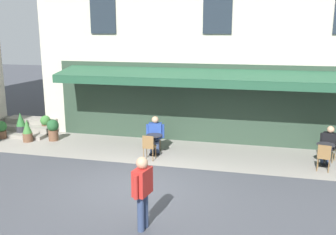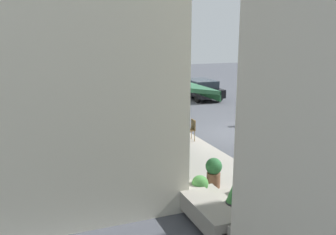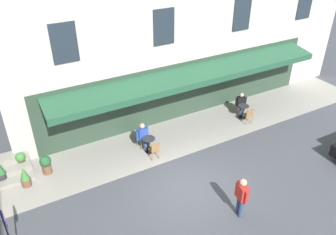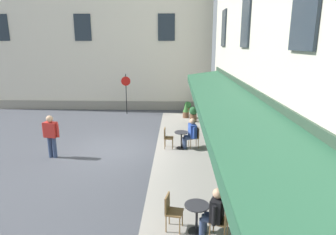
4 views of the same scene
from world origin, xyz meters
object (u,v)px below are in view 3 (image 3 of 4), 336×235
at_px(cafe_chair_wicker_corner_right, 155,149).
at_px(cafe_table_mid_terrace, 243,110).
at_px(seated_patron_in_black, 241,103).
at_px(no_parking_sign, 7,228).
at_px(cafe_chair_wicker_by_window, 249,115).
at_px(walking_pedestrian_in_red, 242,195).
at_px(cafe_chair_wicker_corner_left, 141,136).
at_px(potted_plant_by_steps, 21,160).
at_px(potted_plant_entrance_right, 46,164).
at_px(cafe_table_near_entrance, 149,143).
at_px(potted_plant_under_sign, 0,172).
at_px(cafe_chair_wicker_kerbside, 240,103).
at_px(seated_companion_in_blue, 143,135).
at_px(potted_plant_mid_terrace, 25,177).

distance_m(cafe_chair_wicker_corner_right, cafe_table_mid_terrace, 6.00).
distance_m(seated_patron_in_black, no_parking_sign, 13.18).
height_order(cafe_chair_wicker_by_window, walking_pedestrian_in_red, walking_pedestrian_in_red).
relative_size(cafe_chair_wicker_corner_left, potted_plant_by_steps, 1.11).
bearing_deg(potted_plant_entrance_right, walking_pedestrian_in_red, 134.11).
distance_m(cafe_table_near_entrance, potted_plant_under_sign, 6.49).
height_order(cafe_chair_wicker_corner_right, potted_plant_by_steps, cafe_chair_wicker_corner_right).
xyz_separation_m(cafe_table_near_entrance, potted_plant_under_sign, (6.38, -1.17, -0.00)).
bearing_deg(cafe_chair_wicker_corner_left, cafe_chair_wicker_corner_right, 94.93).
bearing_deg(no_parking_sign, potted_plant_by_steps, -100.19).
height_order(cafe_chair_wicker_corner_left, cafe_chair_wicker_kerbside, same).
bearing_deg(cafe_chair_wicker_by_window, cafe_table_mid_terrace, -101.87).
bearing_deg(cafe_table_mid_terrace, cafe_chair_wicker_by_window, 78.13).
relative_size(cafe_table_near_entrance, seated_companion_in_blue, 0.56).
bearing_deg(cafe_table_mid_terrace, potted_plant_by_steps, -6.86).
relative_size(cafe_table_near_entrance, cafe_chair_wicker_corner_left, 0.82).
bearing_deg(cafe_table_near_entrance, cafe_chair_wicker_by_window, 176.69).
bearing_deg(potted_plant_under_sign, cafe_chair_wicker_kerbside, 178.63).
xyz_separation_m(cafe_chair_wicker_corner_left, no_parking_sign, (6.27, 4.09, 1.25)).
height_order(potted_plant_entrance_right, potted_plant_mid_terrace, potted_plant_mid_terrace).
bearing_deg(cafe_chair_wicker_kerbside, potted_plant_under_sign, -1.37).
bearing_deg(cafe_chair_wicker_by_window, potted_plant_under_sign, -7.05).
relative_size(cafe_chair_wicker_kerbside, potted_plant_mid_terrace, 0.97).
bearing_deg(potted_plant_by_steps, seated_companion_in_blue, 166.98).
distance_m(cafe_table_near_entrance, cafe_chair_wicker_by_window, 5.79).
bearing_deg(potted_plant_entrance_right, cafe_chair_wicker_by_window, 173.94).
bearing_deg(seated_patron_in_black, cafe_chair_wicker_kerbside, -112.15).
distance_m(cafe_chair_wicker_corner_left, no_parking_sign, 7.59).
distance_m(cafe_table_near_entrance, cafe_chair_wicker_corner_right, 0.63).
xyz_separation_m(cafe_chair_wicker_kerbside, seated_patron_in_black, (0.08, 0.20, 0.14)).
relative_size(cafe_chair_wicker_corner_right, cafe_chair_wicker_by_window, 1.00).
bearing_deg(cafe_chair_wicker_corner_left, potted_plant_under_sign, -5.02).
bearing_deg(potted_plant_entrance_right, cafe_chair_wicker_corner_right, 162.99).
relative_size(cafe_chair_wicker_kerbside, seated_companion_in_blue, 0.68).
height_order(cafe_chair_wicker_corner_right, potted_plant_entrance_right, cafe_chair_wicker_corner_right).
distance_m(potted_plant_entrance_right, potted_plant_by_steps, 1.26).
distance_m(cafe_chair_wicker_kerbside, seated_companion_in_blue, 6.25).
bearing_deg(potted_plant_under_sign, cafe_chair_wicker_corner_left, 174.98).
xyz_separation_m(seated_patron_in_black, potted_plant_by_steps, (11.54, -0.98, -0.23)).
bearing_deg(cafe_table_mid_terrace, seated_companion_in_blue, -1.18).
height_order(cafe_table_near_entrance, cafe_chair_wicker_kerbside, cafe_chair_wicker_kerbside).
bearing_deg(cafe_chair_wicker_corner_right, cafe_chair_wicker_kerbside, -166.32).
height_order(cafe_chair_wicker_kerbside, potted_plant_under_sign, potted_plant_under_sign).
bearing_deg(no_parking_sign, cafe_chair_wicker_corner_right, -155.98).
bearing_deg(potted_plant_under_sign, cafe_chair_wicker_by_window, 172.95).
xyz_separation_m(seated_companion_in_blue, potted_plant_under_sign, (6.30, -0.76, -0.22)).
bearing_deg(cafe_chair_wicker_corner_right, cafe_table_near_entrance, -91.77).
relative_size(seated_patron_in_black, walking_pedestrian_in_red, 0.73).
relative_size(potted_plant_mid_terrace, potted_plant_under_sign, 0.93).
distance_m(seated_patron_in_black, seated_companion_in_blue, 6.16).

